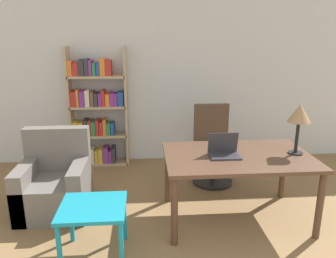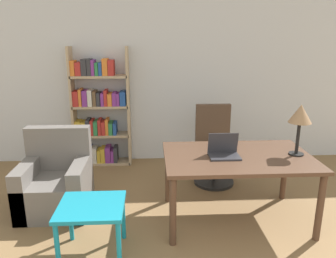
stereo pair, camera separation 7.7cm
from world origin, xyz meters
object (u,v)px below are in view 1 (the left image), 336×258
object	(u,v)px
table_lamp	(299,115)
bookshelf	(96,113)
desk	(237,162)
office_chair	(212,148)
armchair	(55,186)
side_table_blue	(93,214)
laptop	(224,151)

from	to	relation	value
table_lamp	bookshelf	distance (m)	3.01
desk	office_chair	xyz separation A→B (m)	(-0.06, 1.03, -0.19)
bookshelf	armchair	bearing A→B (deg)	-102.29
table_lamp	bookshelf	bearing A→B (deg)	143.12
desk	table_lamp	bearing A→B (deg)	-0.52
office_chair	side_table_blue	distance (m)	2.13
desk	side_table_blue	size ratio (longest dim) A/B	2.66
office_chair	bookshelf	distance (m)	1.89
table_lamp	armchair	xyz separation A→B (m)	(-2.70, 0.36, -0.89)
office_chair	bookshelf	bearing A→B (deg)	155.76
laptop	side_table_blue	distance (m)	1.48
desk	table_lamp	distance (m)	0.82
desk	side_table_blue	xyz separation A→B (m)	(-1.49, -0.55, -0.24)
office_chair	laptop	bearing A→B (deg)	-95.58
laptop	office_chair	world-z (taller)	office_chair
desk	laptop	distance (m)	0.21
desk	armchair	world-z (taller)	armchair
side_table_blue	office_chair	bearing A→B (deg)	47.78
table_lamp	bookshelf	size ratio (longest dim) A/B	0.30
armchair	side_table_blue	bearing A→B (deg)	-57.52
laptop	bookshelf	world-z (taller)	bookshelf
table_lamp	side_table_blue	bearing A→B (deg)	-165.59
desk	laptop	bearing A→B (deg)	-174.47
side_table_blue	armchair	world-z (taller)	armchair
table_lamp	side_table_blue	distance (m)	2.32
table_lamp	side_table_blue	world-z (taller)	table_lamp
office_chair	side_table_blue	xyz separation A→B (m)	(-1.43, -1.58, -0.04)
laptop	armchair	bearing A→B (deg)	169.07
armchair	bookshelf	xyz separation A→B (m)	(0.31, 1.44, 0.54)
office_chair	armchair	xyz separation A→B (m)	(-2.01, -0.67, -0.18)
office_chair	bookshelf	size ratio (longest dim) A/B	0.59
table_lamp	office_chair	world-z (taller)	table_lamp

